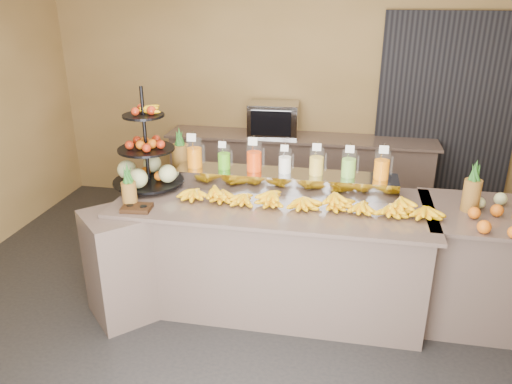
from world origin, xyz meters
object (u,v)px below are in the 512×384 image
(banana_heap, at_px, (304,198))
(condiment_caddy, at_px, (137,208))
(right_fruit_pile, at_px, (496,211))
(oven_warmer, at_px, (274,119))
(fruit_stand, at_px, (152,162))
(pitcher_tray, at_px, (285,181))

(banana_heap, height_order, condiment_caddy, banana_heap)
(right_fruit_pile, relative_size, oven_warmer, 0.83)
(banana_heap, xyz_separation_m, oven_warmer, (-0.56, 2.00, 0.12))
(fruit_stand, bearing_deg, oven_warmer, 77.52)
(condiment_caddy, relative_size, oven_warmer, 0.39)
(pitcher_tray, xyz_separation_m, right_fruit_pile, (1.59, -0.32, 0.00))
(pitcher_tray, distance_m, right_fruit_pile, 1.63)
(pitcher_tray, bearing_deg, fruit_stand, -172.60)
(pitcher_tray, height_order, condiment_caddy, pitcher_tray)
(fruit_stand, xyz_separation_m, condiment_caddy, (0.06, -0.49, -0.20))
(banana_heap, distance_m, fruit_stand, 1.33)
(condiment_caddy, bearing_deg, banana_heap, 13.89)
(pitcher_tray, height_order, banana_heap, banana_heap)
(oven_warmer, bearing_deg, banana_heap, -76.86)
(pitcher_tray, xyz_separation_m, fruit_stand, (-1.11, -0.14, 0.14))
(oven_warmer, bearing_deg, pitcher_tray, -80.39)
(banana_heap, relative_size, right_fruit_pile, 4.37)
(pitcher_tray, distance_m, condiment_caddy, 1.23)
(fruit_stand, distance_m, right_fruit_pile, 2.72)
(condiment_caddy, xyz_separation_m, right_fruit_pile, (2.65, 0.32, 0.06))
(fruit_stand, xyz_separation_m, right_fruit_pile, (2.71, -0.18, -0.14))
(right_fruit_pile, bearing_deg, fruit_stand, 176.22)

